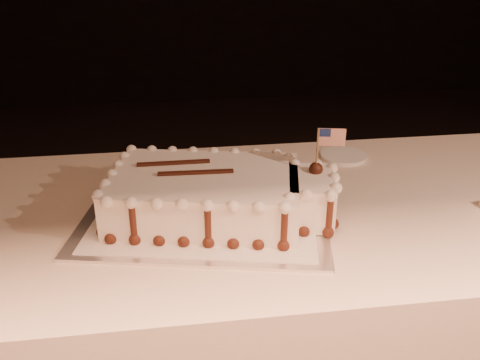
{
  "coord_description": "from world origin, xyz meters",
  "views": [
    {
      "loc": [
        -0.35,
        -0.52,
        1.36
      ],
      "look_at": [
        -0.19,
        0.57,
        0.84
      ],
      "focal_mm": 40.0,
      "sensor_mm": 36.0,
      "label": 1
    }
  ],
  "objects": [
    {
      "name": "banquet_table",
      "position": [
        0.0,
        0.6,
        0.38
      ],
      "size": [
        2.4,
        0.8,
        0.75
      ],
      "primitive_type": "cube",
      "color": "beige",
      "rests_on": "ground"
    },
    {
      "name": "sheet_cake",
      "position": [
        -0.24,
        0.56,
        0.81
      ],
      "size": [
        0.55,
        0.38,
        0.21
      ],
      "color": "white",
      "rests_on": "doily"
    },
    {
      "name": "cake_board",
      "position": [
        -0.27,
        0.57,
        0.75
      ],
      "size": [
        0.63,
        0.53,
        0.01
      ],
      "primitive_type": "cube",
      "rotation": [
        0.0,
        0.0,
        -0.21
      ],
      "color": "silver",
      "rests_on": "banquet_table"
    },
    {
      "name": "doily",
      "position": [
        -0.27,
        0.57,
        0.76
      ],
      "size": [
        0.57,
        0.48,
        0.0
      ],
      "primitive_type": "cube",
      "rotation": [
        0.0,
        0.0,
        -0.21
      ],
      "color": "silver",
      "rests_on": "cake_board"
    },
    {
      "name": "side_plate",
      "position": [
        0.16,
        0.87,
        0.76
      ],
      "size": [
        0.13,
        0.13,
        0.01
      ],
      "primitive_type": "cylinder",
      "color": "white",
      "rests_on": "banquet_table"
    }
  ]
}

